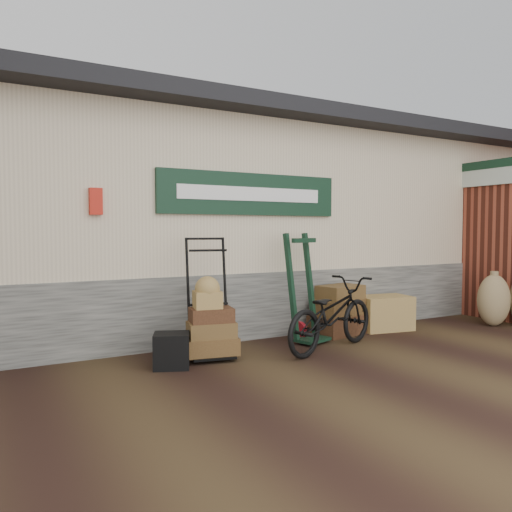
{
  "coord_description": "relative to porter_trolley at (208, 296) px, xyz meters",
  "views": [
    {
      "loc": [
        -3.46,
        -4.83,
        1.48
      ],
      "look_at": [
        -0.27,
        0.9,
        1.13
      ],
      "focal_mm": 35.0,
      "sensor_mm": 36.0,
      "label": 1
    }
  ],
  "objects": [
    {
      "name": "ground",
      "position": [
        1.14,
        -0.47,
        -0.71
      ],
      "size": [
        80.0,
        80.0,
        0.0
      ],
      "primitive_type": "plane",
      "color": "black",
      "rests_on": "ground"
    },
    {
      "name": "suitcase_stack",
      "position": [
        2.12,
        0.26,
        -0.36
      ],
      "size": [
        0.88,
        0.64,
        0.7
      ],
      "primitive_type": null,
      "rotation": [
        0.0,
        0.0,
        0.19
      ],
      "color": "#3A2112",
      "rests_on": "ground"
    },
    {
      "name": "black_trunk",
      "position": [
        -0.54,
        -0.25,
        -0.52
      ],
      "size": [
        0.47,
        0.44,
        0.37
      ],
      "primitive_type": "cube",
      "rotation": [
        0.0,
        0.0,
        -0.39
      ],
      "color": "black",
      "rests_on": "ground"
    },
    {
      "name": "brick_outbuilding",
      "position": [
        5.84,
        0.72,
        0.59
      ],
      "size": [
        1.71,
        4.51,
        2.62
      ],
      "color": "maroon",
      "rests_on": "ground"
    },
    {
      "name": "wicker_hamper",
      "position": [
        2.91,
        0.18,
        -0.46
      ],
      "size": [
        0.84,
        0.63,
        0.5
      ],
      "primitive_type": "cube",
      "rotation": [
        0.0,
        0.0,
        -0.18
      ],
      "color": "olive",
      "rests_on": "ground"
    },
    {
      "name": "station_building",
      "position": [
        1.14,
        2.27,
        0.91
      ],
      "size": [
        14.4,
        4.1,
        3.2
      ],
      "color": "#4C4C47",
      "rests_on": "ground"
    },
    {
      "name": "burlap_sack_left",
      "position": [
        4.59,
        -0.43,
        -0.31
      ],
      "size": [
        0.62,
        0.58,
        0.8
      ],
      "primitive_type": "ellipsoid",
      "rotation": [
        0.0,
        0.0,
        -0.41
      ],
      "color": "olive",
      "rests_on": "ground"
    },
    {
      "name": "bicycle",
      "position": [
        1.45,
        -0.45,
        -0.22
      ],
      "size": [
        1.09,
        1.79,
        0.98
      ],
      "primitive_type": "imported",
      "rotation": [
        0.0,
        0.0,
        1.89
      ],
      "color": "black",
      "rests_on": "ground"
    },
    {
      "name": "porter_trolley",
      "position": [
        0.0,
        0.0,
        0.0
      ],
      "size": [
        0.8,
        0.66,
        1.42
      ],
      "primitive_type": null,
      "rotation": [
        0.0,
        0.0,
        -0.2
      ],
      "color": "black",
      "rests_on": "ground"
    },
    {
      "name": "green_barrow",
      "position": [
        1.41,
        0.1,
        0.01
      ],
      "size": [
        0.62,
        0.57,
        1.43
      ],
      "primitive_type": null,
      "rotation": [
        0.0,
        0.0,
        0.31
      ],
      "color": "black",
      "rests_on": "ground"
    }
  ]
}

